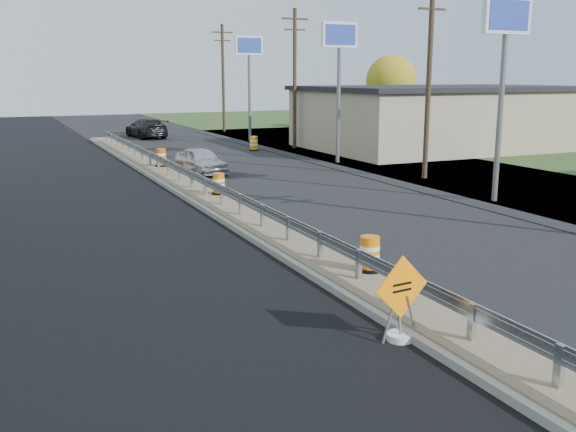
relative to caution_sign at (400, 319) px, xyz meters
name	(u,v)px	position (x,y,z in m)	size (l,w,h in m)	color
ground	(288,248)	(0.90, 7.05, -0.43)	(140.00, 140.00, 0.00)	black
milled_overlay	(87,201)	(-3.50, 17.05, -0.42)	(7.20, 120.00, 0.01)	black
median	(206,198)	(0.90, 15.05, -0.32)	(1.60, 55.00, 0.23)	gray
guardrail	(198,179)	(0.90, 16.05, 0.30)	(0.10, 46.15, 0.72)	silver
retail_building_near	(442,117)	(21.89, 27.05, 1.73)	(18.50, 12.50, 4.27)	tan
pylon_sign_south	(506,35)	(11.40, 10.05, 6.05)	(2.20, 0.30, 7.90)	slate
pylon_sign_mid	(339,48)	(11.40, 23.05, 6.05)	(2.20, 0.30, 7.90)	slate
pylon_sign_north	(249,55)	(11.40, 37.05, 6.05)	(2.20, 0.30, 7.90)	slate
utility_pole_smid	(429,76)	(12.40, 16.05, 4.50)	(1.90, 0.26, 9.40)	#473523
utility_pole_nmid	(295,76)	(12.40, 31.05, 4.50)	(1.90, 0.26, 9.40)	#473523
utility_pole_north	(223,76)	(12.40, 46.05, 4.50)	(1.90, 0.26, 9.40)	#473523
tree_far_yellow	(391,80)	(26.90, 41.05, 4.11)	(4.62, 4.62, 6.86)	#473523
caution_sign	(400,319)	(0.00, 0.00, 0.00)	(1.22, 0.51, 1.69)	white
barrel_median_near	(370,254)	(1.45, 3.46, 0.22)	(0.60, 0.60, 0.88)	black
barrel_median_mid	(219,184)	(1.45, 15.04, 0.21)	(0.59, 0.59, 0.86)	black
barrel_median_far	(161,158)	(1.30, 24.17, 0.25)	(0.64, 0.64, 0.95)	black
barrel_shoulder_mid	(254,144)	(9.26, 30.87, 0.04)	(0.66, 0.66, 0.97)	black
car_silver	(201,161)	(2.94, 22.32, 0.24)	(1.58, 3.93, 1.34)	silver
car_dark_far	(146,128)	(4.72, 43.18, 0.36)	(2.22, 5.46, 1.58)	black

